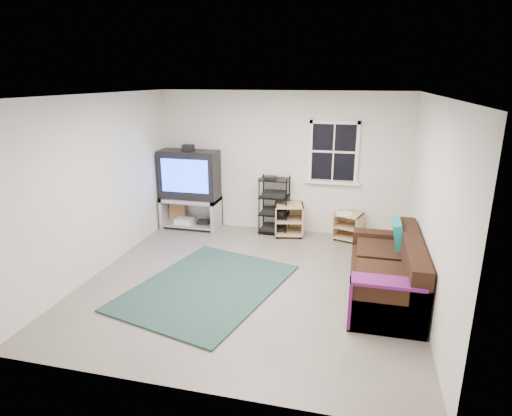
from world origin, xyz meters
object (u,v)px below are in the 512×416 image
(av_rack, at_px, (274,209))
(side_table_right, at_px, (349,224))
(sofa, at_px, (388,275))
(side_table_left, at_px, (289,218))
(tv_unit, at_px, (190,183))

(av_rack, height_order, side_table_right, av_rack)
(side_table_right, bearing_deg, sofa, -74.45)
(av_rack, relative_size, side_table_left, 1.81)
(av_rack, height_order, side_table_left, av_rack)
(side_table_left, bearing_deg, tv_unit, -178.07)
(side_table_left, xyz_separation_m, side_table_right, (1.09, 0.02, -0.04))
(side_table_left, bearing_deg, sofa, -50.94)
(av_rack, distance_m, side_table_right, 1.38)
(tv_unit, height_order, side_table_left, tv_unit)
(av_rack, xyz_separation_m, side_table_left, (0.28, -0.02, -0.15))
(tv_unit, distance_m, av_rack, 1.68)
(side_table_left, relative_size, side_table_right, 1.07)
(side_table_left, bearing_deg, side_table_right, 0.83)
(tv_unit, relative_size, av_rack, 1.50)
(tv_unit, height_order, side_table_right, tv_unit)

